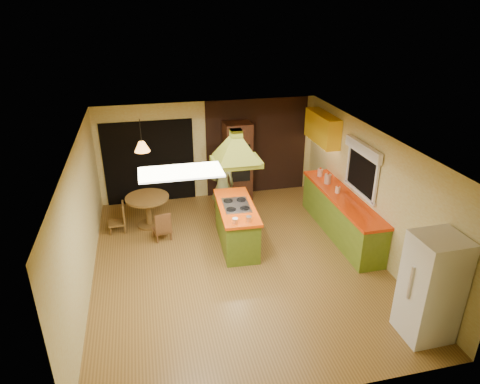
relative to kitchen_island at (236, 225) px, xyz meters
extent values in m
plane|color=olive|center=(-0.14, -0.69, -0.46)|extent=(6.50, 6.50, 0.00)
plane|color=beige|center=(-0.14, 2.56, 0.79)|extent=(5.50, 0.00, 5.50)
plane|color=beige|center=(-0.14, -3.94, 0.79)|extent=(5.50, 0.00, 5.50)
plane|color=beige|center=(-2.89, -0.69, 0.79)|extent=(0.00, 6.50, 6.50)
plane|color=beige|center=(2.61, -0.69, 0.79)|extent=(0.00, 6.50, 6.50)
plane|color=silver|center=(-0.14, -0.69, 2.04)|extent=(6.50, 6.50, 0.00)
cube|color=#381E14|center=(1.11, 2.54, 0.79)|extent=(2.64, 0.03, 2.50)
cube|color=black|center=(-1.64, 2.54, 0.59)|extent=(2.20, 0.03, 2.10)
cube|color=olive|center=(2.31, -0.09, -0.03)|extent=(0.58, 3.00, 0.86)
cube|color=#E53807|center=(2.31, -0.09, 0.43)|extent=(0.62, 3.05, 0.06)
cube|color=yellow|center=(2.43, 1.51, 1.49)|extent=(0.34, 1.40, 0.70)
cube|color=black|center=(2.58, -0.29, 1.09)|extent=(0.03, 1.16, 0.96)
cube|color=white|center=(2.53, -0.29, 1.56)|extent=(0.10, 1.35, 0.22)
cube|color=white|center=(-1.24, -1.89, 2.03)|extent=(1.20, 0.60, 0.03)
cube|color=#58711C|center=(0.00, 0.00, -0.04)|extent=(0.75, 1.75, 0.84)
cube|color=#EF4A07|center=(0.00, 0.00, 0.41)|extent=(0.81, 1.83, 0.06)
cube|color=silver|center=(0.00, 0.00, 0.45)|extent=(0.56, 0.78, 0.02)
cube|color=olive|center=(0.00, 0.00, 1.39)|extent=(0.94, 0.68, 0.11)
pyramid|color=olive|center=(0.00, 0.00, 1.89)|extent=(0.94, 0.68, 0.45)
cube|color=olive|center=(0.00, 0.00, 1.97)|extent=(0.22, 0.22, 0.14)
imported|color=brown|center=(-0.05, 1.25, 0.34)|extent=(0.61, 0.42, 1.60)
cube|color=white|center=(2.23, -3.25, 0.40)|extent=(0.72, 0.68, 1.72)
cube|color=#442316|center=(0.53, 2.26, 0.54)|extent=(0.69, 0.61, 2.00)
cube|color=black|center=(0.53, 1.96, 0.84)|extent=(0.52, 0.05, 0.45)
cube|color=black|center=(0.53, 1.96, 0.34)|extent=(0.52, 0.05, 0.45)
cylinder|color=brown|center=(-1.77, 1.23, 0.25)|extent=(0.97, 0.97, 0.05)
cylinder|color=brown|center=(-1.77, 1.23, -0.09)|extent=(0.14, 0.14, 0.68)
cylinder|color=brown|center=(-1.77, 1.23, -0.43)|extent=(0.54, 0.54, 0.05)
cone|color=#FF9E3F|center=(-1.77, 1.23, 1.44)|extent=(0.41, 0.41, 0.21)
cylinder|color=beige|center=(2.26, 0.61, 0.57)|extent=(0.15, 0.15, 0.22)
cylinder|color=beige|center=(2.26, 1.05, 0.55)|extent=(0.14, 0.14, 0.18)
cylinder|color=#FFECCD|center=(2.26, 0.07, 0.53)|extent=(0.12, 0.12, 0.14)
camera|label=1|loc=(-1.70, -7.64, 4.31)|focal=32.00mm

